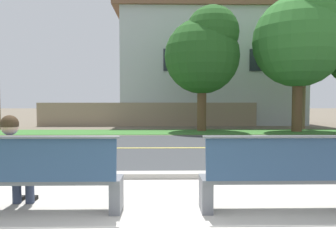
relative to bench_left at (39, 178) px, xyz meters
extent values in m
plane|color=#665B4C|center=(1.53, 7.66, -0.47)|extent=(140.00, 140.00, 0.00)
cube|color=#B7B2A8|center=(1.53, 0.06, -0.46)|extent=(44.00, 3.60, 0.01)
cube|color=#ADA89E|center=(1.53, 2.01, -0.41)|extent=(44.00, 0.30, 0.11)
cube|color=#383A3D|center=(1.53, 6.16, -0.46)|extent=(52.00, 8.00, 0.01)
cube|color=#E0CC4C|center=(1.53, 6.16, -0.46)|extent=(48.00, 0.14, 0.01)
cube|color=#38702D|center=(1.53, 11.80, -0.46)|extent=(48.00, 2.80, 0.02)
cube|color=slate|center=(0.95, 0.07, -0.24)|extent=(0.14, 0.40, 0.45)
cube|color=slate|center=(0.00, 0.07, -0.04)|extent=(2.05, 0.44, 0.05)
cube|color=navy|center=(0.00, -0.12, 0.24)|extent=(1.97, 0.12, 0.52)
cylinder|color=slate|center=(0.00, -0.13, 0.52)|extent=(2.05, 0.04, 0.04)
cube|color=slate|center=(2.11, 0.07, -0.24)|extent=(0.14, 0.40, 0.45)
cube|color=slate|center=(3.06, 0.07, -0.04)|extent=(2.05, 0.44, 0.05)
cube|color=navy|center=(3.06, -0.12, 0.24)|extent=(1.97, 0.12, 0.52)
cylinder|color=slate|center=(3.06, -0.13, 0.52)|extent=(2.05, 0.04, 0.04)
cylinder|color=#333D56|center=(-0.48, 0.26, 0.04)|extent=(0.15, 0.42, 0.15)
cylinder|color=#333D56|center=(-0.30, 0.26, 0.04)|extent=(0.15, 0.42, 0.15)
cylinder|color=#333D56|center=(-0.48, 0.45, -0.25)|extent=(0.12, 0.12, 0.43)
cube|color=black|center=(-0.48, 0.53, -0.43)|extent=(0.09, 0.24, 0.07)
cylinder|color=#333D56|center=(-0.30, 0.45, -0.25)|extent=(0.12, 0.12, 0.43)
cube|color=black|center=(-0.30, 0.53, -0.43)|extent=(0.09, 0.24, 0.07)
cube|color=#33599E|center=(-0.39, 0.07, 0.24)|extent=(0.34, 0.20, 0.52)
cylinder|color=#33599E|center=(-0.17, 0.09, 0.26)|extent=(0.09, 0.09, 0.46)
sphere|color=tan|center=(-0.39, 0.08, 0.63)|extent=(0.21, 0.21, 0.21)
sphere|color=#382819|center=(-0.39, 0.08, 0.67)|extent=(0.22, 0.22, 0.22)
cylinder|color=brown|center=(3.54, 12.48, 0.68)|extent=(0.45, 0.45, 2.30)
sphere|color=#23561E|center=(3.54, 12.48, 3.21)|extent=(3.67, 3.67, 3.67)
sphere|color=#23561E|center=(4.00, 12.20, 4.31)|extent=(2.57, 2.57, 2.57)
cylinder|color=brown|center=(8.07, 11.93, 0.88)|extent=(0.48, 0.48, 2.69)
sphere|color=#33752D|center=(8.07, 11.93, 3.85)|extent=(4.31, 4.31, 4.31)
sphere|color=#33752D|center=(8.61, 11.60, 5.14)|extent=(3.02, 3.02, 3.02)
cylinder|color=brown|center=(9.00, 13.55, 4.52)|extent=(0.32, 0.32, 9.97)
cube|color=gray|center=(0.71, 15.97, 0.23)|extent=(13.00, 0.36, 1.40)
cube|color=#B7BCC1|center=(4.78, 19.17, 3.11)|extent=(11.40, 6.40, 7.15)
cube|color=brown|center=(4.78, 19.17, 6.98)|extent=(12.31, 6.91, 0.60)
cube|color=#232833|center=(2.22, 15.94, 3.47)|extent=(1.10, 0.06, 1.30)
cube|color=#232833|center=(7.35, 15.94, 3.47)|extent=(1.10, 0.06, 1.30)
camera|label=1|loc=(1.53, -4.23, 0.95)|focal=36.21mm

